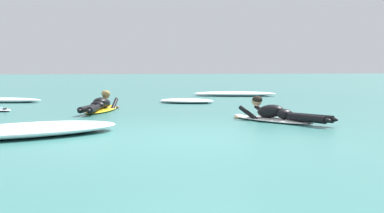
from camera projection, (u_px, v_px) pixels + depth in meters
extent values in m
plane|color=#387A75|center=(139.00, 98.00, 17.30)|extent=(120.00, 120.00, 0.00)
ellipsoid|color=white|center=(272.00, 119.00, 9.82)|extent=(1.46, 2.03, 0.07)
ellipsoid|color=white|center=(239.00, 115.00, 10.56)|extent=(0.28, 0.28, 0.06)
ellipsoid|color=black|center=(270.00, 111.00, 9.85)|extent=(0.66, 0.75, 0.34)
ellipsoid|color=black|center=(285.00, 114.00, 9.56)|extent=(0.43, 0.41, 0.20)
cylinder|color=black|center=(307.00, 118.00, 9.06)|extent=(0.50, 0.85, 0.14)
ellipsoid|color=black|center=(326.00, 120.00, 8.71)|extent=(0.19, 0.24, 0.08)
cylinder|color=black|center=(312.00, 118.00, 9.16)|extent=(0.58, 0.82, 0.14)
ellipsoid|color=black|center=(333.00, 119.00, 8.84)|extent=(0.19, 0.24, 0.08)
cylinder|color=black|center=(250.00, 114.00, 9.99)|extent=(0.36, 0.56, 0.34)
sphere|color=tan|center=(237.00, 118.00, 10.30)|extent=(0.09, 0.09, 0.09)
cylinder|color=black|center=(265.00, 113.00, 10.25)|extent=(0.36, 0.56, 0.34)
sphere|color=tan|center=(253.00, 117.00, 10.54)|extent=(0.09, 0.09, 0.09)
sphere|color=tan|center=(257.00, 101.00, 10.13)|extent=(0.21, 0.21, 0.21)
ellipsoid|color=black|center=(257.00, 100.00, 10.11)|extent=(0.29, 0.28, 0.16)
ellipsoid|color=yellow|center=(101.00, 110.00, 12.11)|extent=(1.08, 2.10, 0.07)
ellipsoid|color=yellow|center=(111.00, 106.00, 13.06)|extent=(0.25, 0.25, 0.06)
ellipsoid|color=black|center=(102.00, 103.00, 12.15)|extent=(0.57, 0.80, 0.35)
ellipsoid|color=black|center=(97.00, 105.00, 11.73)|extent=(0.40, 0.36, 0.20)
cylinder|color=black|center=(87.00, 109.00, 11.16)|extent=(0.41, 0.88, 0.14)
ellipsoid|color=black|center=(80.00, 110.00, 10.72)|extent=(0.15, 0.24, 0.08)
cylinder|color=black|center=(94.00, 109.00, 11.14)|extent=(0.31, 0.89, 0.14)
ellipsoid|color=black|center=(89.00, 110.00, 10.70)|extent=(0.15, 0.24, 0.08)
cylinder|color=black|center=(97.00, 105.00, 12.56)|extent=(0.25, 0.62, 0.35)
sphere|color=#8C6647|center=(101.00, 107.00, 12.96)|extent=(0.09, 0.09, 0.09)
cylinder|color=black|center=(114.00, 105.00, 12.51)|extent=(0.25, 0.62, 0.35)
sphere|color=#8C6647|center=(117.00, 108.00, 12.89)|extent=(0.09, 0.09, 0.09)
sphere|color=#8C6647|center=(106.00, 95.00, 12.55)|extent=(0.21, 0.21, 0.21)
ellipsoid|color=#AD894C|center=(106.00, 93.00, 12.53)|extent=(0.26, 0.25, 0.16)
cone|color=black|center=(5.00, 111.00, 11.93)|extent=(0.14, 0.14, 0.16)
ellipsoid|color=white|center=(27.00, 130.00, 7.68)|extent=(3.17, 2.20, 0.20)
ellipsoid|color=white|center=(69.00, 127.00, 8.23)|extent=(1.16, 0.77, 0.14)
ellipsoid|color=white|center=(187.00, 101.00, 14.86)|extent=(1.90, 1.54, 0.13)
ellipsoid|color=white|center=(201.00, 101.00, 14.91)|extent=(0.77, 0.74, 0.09)
ellipsoid|color=white|center=(170.00, 102.00, 14.87)|extent=(0.76, 0.74, 0.07)
ellipsoid|color=white|center=(235.00, 94.00, 18.39)|extent=(3.23, 1.75, 0.17)
ellipsoid|color=white|center=(255.00, 94.00, 18.48)|extent=(1.22, 0.92, 0.12)
ellipsoid|color=white|center=(210.00, 95.00, 18.36)|extent=(1.20, 0.75, 0.10)
ellipsoid|color=white|center=(2.00, 100.00, 15.00)|extent=(2.47, 1.13, 0.15)
ellipsoid|color=white|center=(23.00, 101.00, 15.06)|extent=(0.88, 0.37, 0.11)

